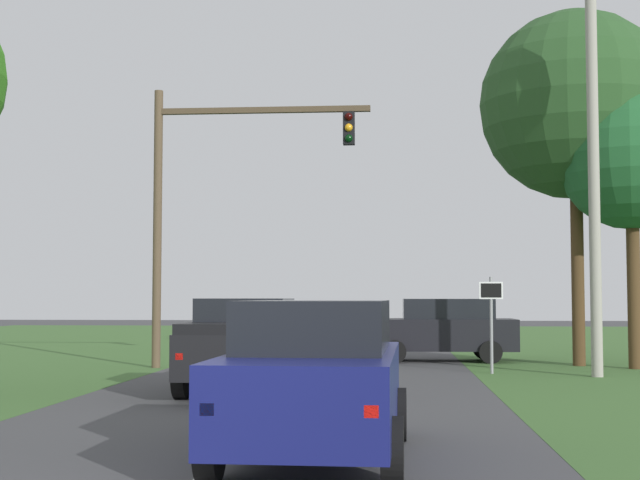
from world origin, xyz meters
TOP-DOWN VIEW (x-y plane):
  - ground_plane at (0.00, 9.78)m, footprint 120.00×120.00m
  - red_suv_near at (1.13, 3.57)m, footprint 2.25×4.92m
  - pickup_truck_lead at (-0.95, 11.26)m, footprint 2.33×5.06m
  - traffic_light at (-2.98, 17.48)m, footprint 6.07×0.40m
  - keep_moving_sign at (4.58, 16.18)m, footprint 0.60×0.09m
  - oak_tree_right at (8.66, 18.13)m, footprint 4.02×4.02m
  - crossing_suv_far at (3.58, 20.76)m, footprint 4.54×2.12m
  - utility_pole_right at (7.06, 15.45)m, footprint 0.28×0.28m
  - extra_tree_1 at (7.35, 19.15)m, footprint 5.46×5.46m

SIDE VIEW (x-z plane):
  - ground_plane at x=0.00m, z-range 0.00..0.00m
  - pickup_truck_lead at x=-0.95m, z-range 0.02..1.94m
  - crossing_suv_far at x=3.58m, z-range 0.04..1.94m
  - red_suv_near at x=1.13m, z-range 0.05..1.96m
  - keep_moving_sign at x=4.58m, z-range 0.35..2.82m
  - traffic_light at x=-2.98m, z-range 1.13..8.89m
  - utility_pole_right at x=7.06m, z-range 0.00..10.17m
  - oak_tree_right at x=8.66m, z-range 1.88..9.71m
  - extra_tree_1 at x=7.35m, z-range 2.37..12.61m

